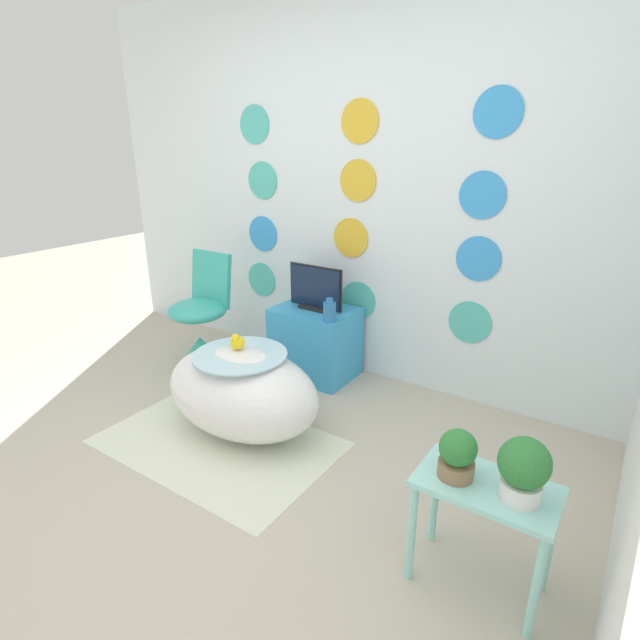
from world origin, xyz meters
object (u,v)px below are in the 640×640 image
(potted_plant_right, at_px, (524,469))
(bathtub, at_px, (242,391))
(chair, at_px, (200,332))
(tv, at_px, (315,290))
(potted_plant_left, at_px, (457,454))
(vase, at_px, (329,311))

(potted_plant_right, bearing_deg, bathtub, 168.08)
(bathtub, bearing_deg, potted_plant_right, -11.92)
(chair, height_order, tv, chair)
(bathtub, xyz_separation_m, potted_plant_right, (1.58, -0.33, 0.33))
(chair, xyz_separation_m, tv, (0.75, 0.39, 0.35))
(tv, height_order, potted_plant_left, tv)
(vase, distance_m, potted_plant_right, 1.75)
(bathtub, height_order, potted_plant_right, potted_plant_right)
(potted_plant_left, height_order, potted_plant_right, potted_plant_right)
(potted_plant_left, bearing_deg, chair, 160.04)
(vase, bearing_deg, potted_plant_left, -40.20)
(bathtub, relative_size, chair, 1.14)
(vase, bearing_deg, potted_plant_right, -35.46)
(chair, relative_size, tv, 2.04)
(bathtub, height_order, chair, chair)
(bathtub, xyz_separation_m, vase, (0.15, 0.68, 0.32))
(tv, distance_m, potted_plant_left, 1.85)
(vase, bearing_deg, chair, -166.91)
(bathtub, relative_size, potted_plant_right, 4.16)
(chair, height_order, potted_plant_left, chair)
(tv, distance_m, vase, 0.28)
(tv, bearing_deg, bathtub, -85.60)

